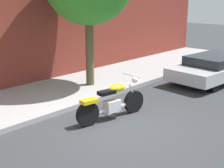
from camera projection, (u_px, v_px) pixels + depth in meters
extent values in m
plane|color=#303335|center=(116.00, 126.00, 8.13)|extent=(60.00, 60.00, 0.00)
cube|color=#959595|center=(42.00, 97.00, 10.21)|extent=(23.63, 3.05, 0.14)
cylinder|color=black|center=(134.00, 101.00, 9.01)|extent=(0.66, 0.23, 0.65)
cylinder|color=black|center=(88.00, 114.00, 8.06)|extent=(0.66, 0.23, 0.65)
cube|color=silver|center=(112.00, 106.00, 8.52)|extent=(0.48, 0.34, 0.32)
cube|color=silver|center=(112.00, 108.00, 8.54)|extent=(1.43, 0.30, 0.06)
ellipsoid|color=yellow|center=(117.00, 88.00, 8.50)|extent=(0.55, 0.34, 0.22)
cube|color=black|center=(107.00, 92.00, 8.30)|extent=(0.51, 0.31, 0.10)
cube|color=yellow|center=(89.00, 101.00, 7.99)|extent=(0.47, 0.31, 0.10)
cylinder|color=silver|center=(132.00, 93.00, 8.90)|extent=(0.28, 0.09, 0.58)
cylinder|color=silver|center=(131.00, 75.00, 8.72)|extent=(0.14, 0.70, 0.04)
sphere|color=silver|center=(135.00, 80.00, 8.85)|extent=(0.17, 0.17, 0.17)
cylinder|color=silver|center=(101.00, 110.00, 8.52)|extent=(0.80, 0.21, 0.09)
cylinder|color=black|center=(218.00, 64.00, 13.88)|extent=(0.66, 0.27, 0.64)
cylinder|color=black|center=(179.00, 75.00, 12.01)|extent=(0.66, 0.27, 0.64)
cylinder|color=black|center=(214.00, 83.00, 10.96)|extent=(0.66, 0.27, 0.64)
cube|color=#B7BABF|center=(216.00, 69.00, 12.38)|extent=(4.59, 2.14, 0.45)
cube|color=#1E2328|center=(216.00, 60.00, 12.22)|extent=(2.44, 1.75, 0.40)
cylinder|color=brown|center=(90.00, 48.00, 11.06)|extent=(0.29, 0.29, 2.95)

